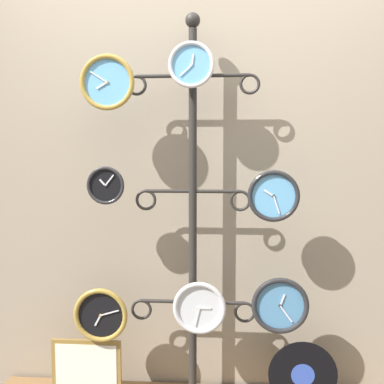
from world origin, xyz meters
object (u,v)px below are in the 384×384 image
display_stand (193,261)px  clock_middle_left (106,185)px  clock_bottom_left (101,315)px  clock_bottom_right (280,305)px  clock_middle_right (273,196)px  clock_top_center (192,65)px  clock_top_left (107,82)px  vinyl_record (303,375)px  picture_frame (87,369)px  clock_bottom_center (199,308)px

display_stand → clock_middle_left: bearing=-167.2°
clock_middle_left → clock_bottom_left: 0.69m
display_stand → clock_middle_left: 0.61m
clock_bottom_right → clock_middle_right: bearing=167.2°
clock_top_center → clock_middle_left: (-0.45, -0.00, -0.61)m
clock_top_center → clock_middle_left: 0.75m
clock_bottom_left → clock_top_left: bearing=6.9°
vinyl_record → picture_frame: size_ratio=0.94×
clock_top_left → clock_bottom_center: bearing=0.9°
clock_middle_right → clock_bottom_center: clock_middle_right is taller
display_stand → vinyl_record: bearing=-8.9°
vinyl_record → picture_frame: vinyl_record is taller
clock_middle_left → clock_bottom_right: clock_middle_left is taller
clock_top_center → picture_frame: size_ratio=0.61×
clock_bottom_right → clock_top_center: bearing=179.0°
display_stand → vinyl_record: display_stand is taller
clock_bottom_center → clock_bottom_left: bearing=-178.5°
clock_top_left → clock_bottom_left: clock_top_left is taller
clock_top_center → clock_bottom_right: size_ratio=0.79×
clock_bottom_left → clock_top_center: bearing=1.6°
clock_middle_right → clock_bottom_left: clock_middle_right is taller
clock_bottom_left → clock_bottom_right: clock_bottom_right is taller
clock_top_left → clock_middle_right: 1.02m
clock_top_left → vinyl_record: size_ratio=0.79×
clock_bottom_left → picture_frame: bearing=164.1°
clock_top_center → vinyl_record: 1.69m
clock_bottom_center → clock_top_left: bearing=-179.1°
clock_top_left → clock_middle_left: bearing=168.1°
display_stand → picture_frame: bearing=-171.6°
display_stand → clock_middle_right: (0.42, -0.10, 0.36)m
clock_top_left → picture_frame: clock_top_left is taller
clock_bottom_left → picture_frame: (-0.09, 0.03, -0.31)m
clock_middle_left → clock_bottom_center: size_ratio=0.71×
clock_bottom_center → picture_frame: clock_bottom_center is taller
clock_bottom_right → vinyl_record: (0.12, 0.01, -0.37)m
clock_top_left → picture_frame: size_ratio=0.75×
clock_bottom_center → clock_middle_left: bearing=-179.6°
clock_top_center → clock_bottom_left: clock_top_center is taller
clock_top_center → picture_frame: (-0.57, 0.01, -1.61)m
clock_top_center → clock_middle_right: size_ratio=0.88×
clock_bottom_right → vinyl_record: size_ratio=0.82×
clock_top_center → picture_frame: 1.71m
clock_bottom_center → picture_frame: 0.71m
clock_middle_right → clock_bottom_center: bearing=-179.8°
clock_bottom_left → clock_bottom_right: bearing=0.3°
display_stand → clock_bottom_left: size_ratio=7.27×
clock_middle_left → display_stand: bearing=12.8°
clock_top_left → clock_bottom_right: clock_top_left is taller
clock_top_center → clock_bottom_center: 1.24m
display_stand → clock_top_center: (0.00, -0.10, 1.02)m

